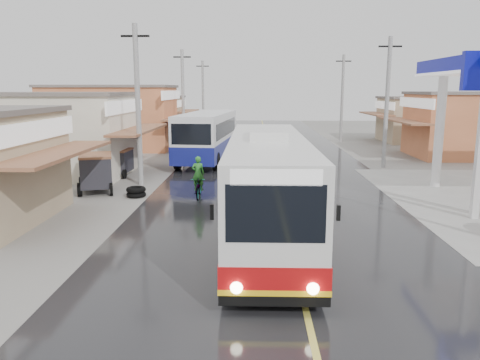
% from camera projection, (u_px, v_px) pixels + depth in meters
% --- Properties ---
extents(ground, '(120.00, 120.00, 0.00)m').
position_uv_depth(ground, '(290.00, 242.00, 15.09)').
color(ground, slate).
rests_on(ground, ground).
extents(road, '(12.00, 90.00, 0.02)m').
position_uv_depth(road, '(272.00, 167.00, 29.80)').
color(road, black).
rests_on(road, ground).
extents(centre_line, '(0.15, 90.00, 0.01)m').
position_uv_depth(centre_line, '(272.00, 166.00, 29.80)').
color(centre_line, '#D8CC4C').
rests_on(centre_line, road).
extents(shopfronts_left, '(11.00, 44.00, 5.20)m').
position_uv_depth(shopfronts_left, '(88.00, 159.00, 33.14)').
color(shopfronts_left, tan).
rests_on(shopfronts_left, ground).
extents(utility_poles_left, '(1.60, 50.00, 8.00)m').
position_uv_depth(utility_poles_left, '(166.00, 164.00, 31.00)').
color(utility_poles_left, gray).
rests_on(utility_poles_left, ground).
extents(utility_poles_right, '(1.60, 36.00, 8.00)m').
position_uv_depth(utility_poles_right, '(383.00, 167.00, 29.59)').
color(utility_poles_right, gray).
rests_on(utility_poles_right, ground).
extents(coach_bus, '(2.75, 11.56, 3.60)m').
position_uv_depth(coach_bus, '(267.00, 186.00, 15.33)').
color(coach_bus, silver).
rests_on(coach_bus, road).
extents(second_bus, '(3.54, 10.11, 3.29)m').
position_uv_depth(second_bus, '(207.00, 136.00, 31.63)').
color(second_bus, silver).
rests_on(second_bus, road).
extents(cyclist, '(0.67, 1.80, 1.92)m').
position_uv_depth(cyclist, '(199.00, 184.00, 21.21)').
color(cyclist, black).
rests_on(cyclist, ground).
extents(tricycle_near, '(2.21, 2.56, 1.84)m').
position_uv_depth(tricycle_near, '(96.00, 171.00, 22.24)').
color(tricycle_near, '#26262D').
rests_on(tricycle_near, ground).
extents(tricycle_far, '(1.38, 2.04, 1.53)m').
position_uv_depth(tricycle_far, '(119.00, 161.00, 26.46)').
color(tricycle_far, '#26262D').
rests_on(tricycle_far, ground).
extents(tyre_stack, '(0.90, 0.90, 0.46)m').
position_uv_depth(tyre_stack, '(136.00, 192.00, 21.41)').
color(tyre_stack, black).
rests_on(tyre_stack, ground).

